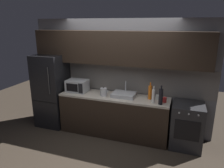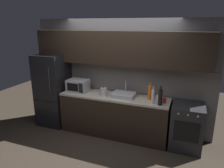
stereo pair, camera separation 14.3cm
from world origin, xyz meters
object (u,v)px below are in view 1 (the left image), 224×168
object	(u,v)px
microwave	(77,86)
mug_clear	(158,97)
wine_bottle_dark	(161,97)
wine_bottle_white	(153,96)
kettle	(104,92)
mug_red	(165,100)
refrigerator	(52,90)
oven_range	(187,126)
wine_bottle_orange	(150,92)

from	to	relation	value
microwave	mug_clear	bearing A→B (deg)	2.06
wine_bottle_dark	wine_bottle_white	distance (m)	0.15
wine_bottle_white	wine_bottle_dark	bearing A→B (deg)	-15.76
kettle	wine_bottle_white	bearing A→B (deg)	-3.79
mug_red	refrigerator	bearing A→B (deg)	179.01
oven_range	kettle	world-z (taller)	kettle
mug_clear	mug_red	xyz separation A→B (m)	(0.15, -0.13, 0.00)
refrigerator	wine_bottle_orange	size ratio (longest dim) A/B	4.88
wine_bottle_white	mug_red	distance (m)	0.25
refrigerator	wine_bottle_dark	world-z (taller)	refrigerator
wine_bottle_dark	refrigerator	bearing A→B (deg)	175.93
wine_bottle_dark	kettle	bearing A→B (deg)	174.73
wine_bottle_white	mug_red	size ratio (longest dim) A/B	3.35
microwave	wine_bottle_dark	world-z (taller)	wine_bottle_dark
refrigerator	wine_bottle_white	xyz separation A→B (m)	(2.42, -0.14, 0.18)
oven_range	wine_bottle_white	world-z (taller)	wine_bottle_white
oven_range	microwave	size ratio (longest dim) A/B	1.96
oven_range	mug_red	world-z (taller)	mug_red
kettle	wine_bottle_orange	size ratio (longest dim) A/B	0.55
refrigerator	microwave	xyz separation A→B (m)	(0.68, 0.02, 0.18)
microwave	kettle	bearing A→B (deg)	-7.55
wine_bottle_orange	mug_clear	bearing A→B (deg)	13.28
microwave	mug_clear	world-z (taller)	microwave
refrigerator	mug_red	world-z (taller)	refrigerator
kettle	wine_bottle_white	distance (m)	1.07
refrigerator	kettle	distance (m)	1.36
wine_bottle_dark	mug_red	world-z (taller)	wine_bottle_dark
mug_red	microwave	bearing A→B (deg)	178.12
refrigerator	oven_range	distance (m)	3.11
refrigerator	mug_clear	size ratio (longest dim) A/B	17.69
kettle	mug_red	xyz separation A→B (m)	(1.28, 0.03, -0.04)
microwave	kettle	world-z (taller)	microwave
kettle	wine_bottle_dark	world-z (taller)	wine_bottle_dark
refrigerator	wine_bottle_dark	bearing A→B (deg)	-4.07
wine_bottle_orange	mug_clear	xyz separation A→B (m)	(0.15, 0.04, -0.10)
wine_bottle_dark	mug_red	distance (m)	0.19
oven_range	wine_bottle_orange	bearing A→B (deg)	176.39
oven_range	wine_bottle_white	size ratio (longest dim) A/B	2.67
mug_clear	refrigerator	bearing A→B (deg)	-178.08
wine_bottle_orange	mug_clear	size ratio (longest dim) A/B	3.63
refrigerator	microwave	distance (m)	0.70
oven_range	mug_red	size ratio (longest dim) A/B	8.94
mug_red	wine_bottle_white	bearing A→B (deg)	-155.63
wine_bottle_dark	mug_clear	xyz separation A→B (m)	(-0.09, 0.27, -0.11)
wine_bottle_orange	wine_bottle_white	bearing A→B (deg)	-63.45
wine_bottle_dark	wine_bottle_orange	world-z (taller)	wine_bottle_dark
kettle	mug_red	bearing A→B (deg)	1.14
microwave	wine_bottle_white	bearing A→B (deg)	-5.26
refrigerator	wine_bottle_white	size ratio (longest dim) A/B	5.07
wine_bottle_orange	refrigerator	bearing A→B (deg)	-178.85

